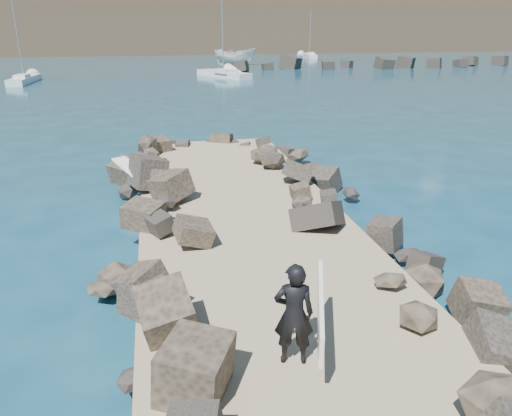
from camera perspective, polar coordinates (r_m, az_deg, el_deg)
The scene contains 12 objects.
ground at distance 14.20m, azimuth -0.81°, elevation -4.30°, with size 800.00×800.00×0.00m, color #0F384C.
jetty at distance 12.30m, azimuth 0.94°, elevation -6.84°, with size 6.00×26.00×0.60m, color #8C7759.
riprap_left at distance 12.44m, azimuth -12.81°, elevation -6.04°, with size 2.60×22.00×1.00m, color #272421.
riprap_right at distance 13.50m, azimuth 12.61°, elevation -3.85°, with size 2.60×22.00×1.00m, color black.
breakwater_secondary at distance 77.50m, azimuth 18.02°, elevation 15.47°, with size 52.00×4.00×1.20m, color black.
surfboard_resting at distance 17.85m, azimuth -13.85°, elevation 3.86°, with size 0.53×2.13×0.07m, color white.
boat_imported at distance 78.44m, azimuth -2.42°, elevation 16.92°, with size 2.41×6.41×2.48m, color silver.
surfer_with_board at distance 8.29m, azimuth 4.78°, elevation -11.90°, with size 1.19×2.16×1.81m.
sailboat_d at distance 96.50m, azimuth 6.14°, elevation 16.94°, with size 2.22×7.07×8.39m.
sailboat_a at distance 59.41m, azimuth -24.97°, elevation 13.15°, with size 2.08×7.50×8.90m.
sailboat_f at distance 114.37m, azimuth 6.12°, elevation 17.46°, with size 4.02×5.46×6.96m.
sailboat_c at distance 60.48m, azimuth -3.72°, elevation 15.03°, with size 5.64×8.33×10.05m.
Camera 1 is at (-2.38, -12.68, 5.92)m, focal length 35.00 mm.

